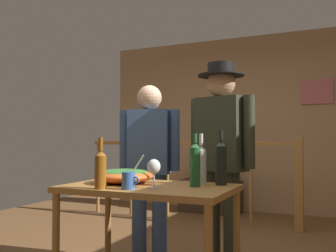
% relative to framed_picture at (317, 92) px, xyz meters
% --- Properties ---
extents(back_wall, '(4.96, 0.10, 2.67)m').
position_rel_framed_picture_xyz_m(back_wall, '(-0.79, 0.06, -0.43)').
color(back_wall, tan).
rests_on(back_wall, ground_plane).
extents(framed_picture, '(0.42, 0.03, 0.35)m').
position_rel_framed_picture_xyz_m(framed_picture, '(0.00, 0.00, 0.00)').
color(framed_picture, '#C25F60').
extents(stair_railing, '(2.94, 0.10, 1.11)m').
position_rel_framed_picture_xyz_m(stair_railing, '(-1.12, -1.00, -1.08)').
color(stair_railing, '#9E6B33').
rests_on(stair_railing, ground_plane).
extents(tv_console, '(0.90, 0.40, 0.47)m').
position_rel_framed_picture_xyz_m(tv_console, '(-1.50, -0.29, -1.53)').
color(tv_console, '#38281E').
rests_on(tv_console, ground_plane).
extents(flat_screen_tv, '(0.59, 0.12, 0.43)m').
position_rel_framed_picture_xyz_m(flat_screen_tv, '(-1.50, -0.32, -1.04)').
color(flat_screen_tv, black).
rests_on(flat_screen_tv, tv_console).
extents(serving_table, '(1.14, 0.70, 0.78)m').
position_rel_framed_picture_xyz_m(serving_table, '(-0.92, -3.42, -1.08)').
color(serving_table, '#9E6B33').
rests_on(serving_table, ground_plane).
extents(salad_bowl, '(0.43, 0.43, 0.22)m').
position_rel_framed_picture_xyz_m(salad_bowl, '(-1.15, -3.38, -0.93)').
color(salad_bowl, '#DB5B23').
rests_on(salad_bowl, serving_table).
extents(wine_glass, '(0.09, 0.09, 0.19)m').
position_rel_framed_picture_xyz_m(wine_glass, '(-0.83, -3.53, -0.86)').
color(wine_glass, silver).
rests_on(wine_glass, serving_table).
extents(wine_bottle_dark, '(0.08, 0.08, 0.38)m').
position_rel_framed_picture_xyz_m(wine_bottle_dark, '(-0.47, -3.20, -0.83)').
color(wine_bottle_dark, black).
rests_on(wine_bottle_dark, serving_table).
extents(wine_bottle_amber, '(0.07, 0.07, 0.33)m').
position_rel_framed_picture_xyz_m(wine_bottle_amber, '(-1.12, -3.71, -0.86)').
color(wine_bottle_amber, brown).
rests_on(wine_bottle_amber, serving_table).
extents(wine_bottle_green, '(0.07, 0.07, 0.35)m').
position_rel_framed_picture_xyz_m(wine_bottle_green, '(-0.61, -3.35, -0.84)').
color(wine_bottle_green, '#1E5628').
rests_on(wine_bottle_green, serving_table).
extents(wine_bottle_clear, '(0.07, 0.07, 0.36)m').
position_rel_framed_picture_xyz_m(wine_bottle_clear, '(-0.62, -3.20, -0.84)').
color(wine_bottle_clear, silver).
rests_on(wine_bottle_clear, serving_table).
extents(mug_blue, '(0.12, 0.08, 0.11)m').
position_rel_framed_picture_xyz_m(mug_blue, '(-0.94, -3.65, -0.93)').
color(mug_blue, '#3866B2').
rests_on(mug_blue, serving_table).
extents(person_standing_left, '(0.52, 0.30, 1.57)m').
position_rel_framed_picture_xyz_m(person_standing_left, '(-1.25, -2.78, -0.85)').
color(person_standing_left, '#3D5684').
rests_on(person_standing_left, ground_plane).
extents(person_standing_right, '(0.57, 0.38, 1.71)m').
position_rel_framed_picture_xyz_m(person_standing_right, '(-0.59, -2.78, -0.74)').
color(person_standing_right, '#2D3323').
rests_on(person_standing_right, ground_plane).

